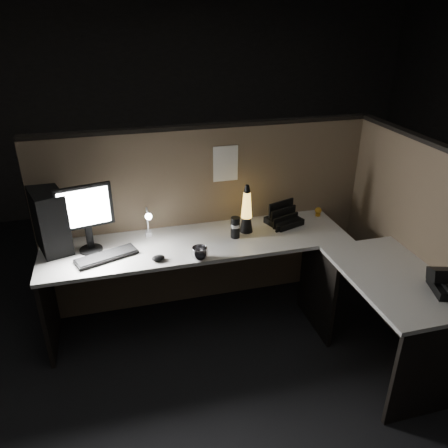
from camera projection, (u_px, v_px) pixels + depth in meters
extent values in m
plane|color=black|center=(239.00, 367.00, 3.12)|extent=(6.00, 6.00, 0.00)
plane|color=#282623|center=(167.00, 99.00, 5.12)|extent=(6.00, 0.00, 6.00)
cube|color=brown|center=(208.00, 218.00, 3.59)|extent=(2.66, 0.06, 1.50)
cube|color=brown|center=(411.00, 246.00, 3.18)|extent=(0.06, 1.66, 1.50)
cube|color=beige|center=(198.00, 243.00, 3.29)|extent=(2.30, 0.60, 0.03)
cube|color=beige|center=(395.00, 278.00, 2.86)|extent=(0.60, 1.00, 0.03)
cube|color=black|center=(48.00, 306.00, 3.19)|extent=(0.03, 0.55, 0.70)
cube|color=black|center=(432.00, 372.00, 2.61)|extent=(0.55, 0.03, 0.70)
cube|color=black|center=(317.00, 288.00, 3.39)|extent=(0.03, 0.55, 0.70)
cube|color=black|center=(49.00, 218.00, 3.12)|extent=(0.32, 0.47, 0.45)
cylinder|color=black|center=(91.00, 249.00, 3.16)|extent=(0.16, 0.16, 0.01)
cube|color=black|center=(89.00, 236.00, 3.13)|extent=(0.05, 0.05, 0.18)
cube|color=black|center=(85.00, 207.00, 3.02)|extent=(0.38, 0.11, 0.31)
cube|color=white|center=(85.00, 208.00, 3.01)|extent=(0.33, 0.08, 0.27)
cube|color=black|center=(107.00, 256.00, 3.06)|extent=(0.45, 0.28, 0.02)
ellipsoid|color=black|center=(158.00, 258.00, 3.03)|extent=(0.11, 0.08, 0.04)
cube|color=white|center=(149.00, 234.00, 3.36)|extent=(0.04, 0.06, 0.03)
cylinder|color=white|center=(147.00, 220.00, 3.30)|extent=(0.01, 0.01, 0.20)
cylinder|color=white|center=(147.00, 211.00, 3.20)|extent=(0.01, 0.13, 0.01)
sphere|color=white|center=(149.00, 217.00, 3.14)|extent=(0.05, 0.05, 0.05)
cube|color=black|center=(284.00, 221.00, 3.54)|extent=(0.31, 0.29, 0.05)
cube|color=black|center=(286.00, 218.00, 3.49)|extent=(0.24, 0.10, 0.09)
cube|color=black|center=(281.00, 208.00, 3.57)|extent=(0.24, 0.10, 0.17)
cone|color=black|center=(246.00, 224.00, 3.41)|extent=(0.10, 0.10, 0.12)
cone|color=gold|center=(247.00, 205.00, 3.33)|extent=(0.08, 0.08, 0.21)
sphere|color=brown|center=(246.00, 213.00, 3.36)|extent=(0.04, 0.04, 0.04)
sphere|color=brown|center=(247.00, 204.00, 3.33)|extent=(0.03, 0.03, 0.03)
cone|color=black|center=(247.00, 189.00, 3.27)|extent=(0.05, 0.05, 0.06)
cylinder|color=black|center=(235.00, 227.00, 3.31)|extent=(0.07, 0.07, 0.17)
imported|color=#B3B2B9|center=(200.00, 253.00, 3.03)|extent=(0.15, 0.15, 0.09)
sphere|color=gold|center=(318.00, 211.00, 3.67)|extent=(0.06, 0.06, 0.06)
cube|color=white|center=(226.00, 164.00, 3.39)|extent=(0.20, 0.00, 0.28)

